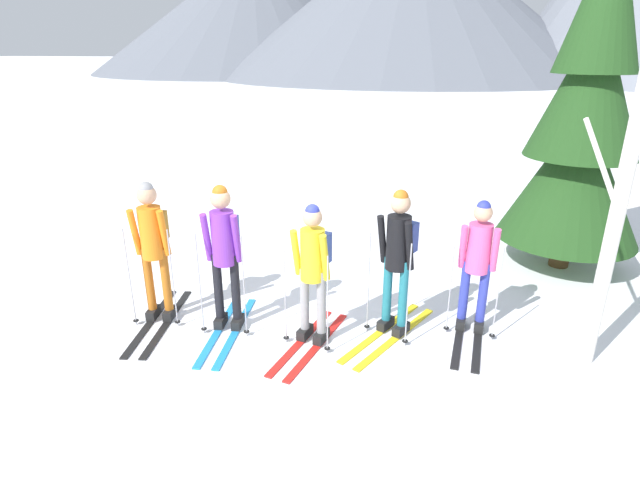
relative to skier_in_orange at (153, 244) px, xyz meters
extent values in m
plane|color=white|center=(1.84, 0.18, -1.04)|extent=(400.00, 400.00, 0.00)
cube|color=black|center=(0.13, -0.09, -1.03)|extent=(0.42, 1.69, 0.02)
cube|color=black|center=(-0.09, -0.13, -1.03)|extent=(0.42, 1.69, 0.02)
cube|color=black|center=(0.11, 0.01, -0.96)|extent=(0.16, 0.28, 0.12)
cylinder|color=#B76019|center=(0.11, 0.01, -0.49)|extent=(0.11, 0.11, 0.87)
cube|color=black|center=(-0.11, -0.03, -0.96)|extent=(0.16, 0.28, 0.12)
cylinder|color=#B76019|center=(-0.11, -0.03, -0.49)|extent=(0.11, 0.11, 0.87)
cylinder|color=orange|center=(0.00, -0.01, 0.15)|extent=(0.28, 0.28, 0.65)
sphere|color=tan|center=(0.00, -0.01, 0.63)|extent=(0.23, 0.23, 0.23)
sphere|color=gray|center=(0.00, -0.01, 0.70)|extent=(0.18, 0.18, 0.18)
cylinder|color=orange|center=(0.19, -0.03, 0.17)|extent=(0.12, 0.22, 0.62)
cylinder|color=orange|center=(-0.16, -0.10, 0.17)|extent=(0.12, 0.22, 0.62)
cylinder|color=#A5A5AD|center=(0.30, -0.13, -0.39)|extent=(0.02, 0.02, 1.30)
cylinder|color=black|center=(0.30, -0.13, -0.98)|extent=(0.07, 0.07, 0.01)
cylinder|color=#A5A5AD|center=(-0.23, -0.24, -0.39)|extent=(0.02, 0.02, 1.30)
cylinder|color=black|center=(-0.23, -0.24, -0.98)|extent=(0.07, 0.07, 0.01)
cube|color=#99661E|center=(-0.03, 0.16, 0.18)|extent=(0.29, 0.21, 0.36)
cube|color=#1E84D1|center=(1.07, -0.07, -1.03)|extent=(0.31, 1.66, 0.02)
cube|color=#1E84D1|center=(0.85, -0.10, -1.03)|extent=(0.31, 1.66, 0.02)
cube|color=black|center=(1.06, 0.03, -0.96)|extent=(0.14, 0.27, 0.12)
cylinder|color=black|center=(1.06, 0.03, -0.49)|extent=(0.11, 0.11, 0.88)
cube|color=black|center=(0.84, 0.00, -0.96)|extent=(0.14, 0.27, 0.12)
cylinder|color=black|center=(0.84, 0.00, -0.49)|extent=(0.11, 0.11, 0.88)
cylinder|color=purple|center=(0.95, 0.01, 0.16)|extent=(0.28, 0.28, 0.66)
sphere|color=tan|center=(0.95, 0.01, 0.64)|extent=(0.24, 0.24, 0.24)
sphere|color=#B76019|center=(0.95, 0.01, 0.72)|extent=(0.18, 0.18, 0.18)
cylinder|color=purple|center=(1.13, -0.02, 0.18)|extent=(0.11, 0.22, 0.62)
cylinder|color=purple|center=(0.78, -0.07, 0.18)|extent=(0.11, 0.22, 0.62)
cylinder|color=#A5A5AD|center=(1.24, -0.13, -0.39)|extent=(0.02, 0.02, 1.32)
cylinder|color=black|center=(1.24, -0.13, -0.98)|extent=(0.07, 0.07, 0.01)
cylinder|color=#A5A5AD|center=(0.70, -0.20, -0.39)|extent=(0.02, 0.02, 1.32)
cylinder|color=black|center=(0.70, -0.20, -0.98)|extent=(0.07, 0.07, 0.01)
cube|color=#384C99|center=(0.92, 0.18, 0.19)|extent=(0.28, 0.19, 0.36)
cube|color=red|center=(2.14, -0.13, -1.03)|extent=(0.38, 1.57, 0.02)
cube|color=red|center=(1.92, -0.09, -1.03)|extent=(0.38, 1.57, 0.02)
cube|color=black|center=(2.16, -0.03, -0.96)|extent=(0.16, 0.28, 0.12)
cylinder|color=gray|center=(2.16, -0.03, -0.52)|extent=(0.11, 0.11, 0.81)
cube|color=black|center=(1.94, 0.01, -0.96)|extent=(0.16, 0.28, 0.12)
cylinder|color=gray|center=(1.94, 0.01, -0.52)|extent=(0.11, 0.11, 0.81)
cylinder|color=yellow|center=(2.05, -0.01, 0.07)|extent=(0.28, 0.28, 0.61)
sphere|color=tan|center=(2.05, -0.01, 0.52)|extent=(0.22, 0.22, 0.22)
sphere|color=#2D389E|center=(2.05, -0.01, 0.59)|extent=(0.16, 0.16, 0.16)
cylinder|color=yellow|center=(2.22, -0.11, 0.09)|extent=(0.11, 0.21, 0.58)
cylinder|color=yellow|center=(1.86, -0.04, 0.09)|extent=(0.11, 0.21, 0.58)
cylinder|color=#A5A5AD|center=(2.28, -0.24, -0.43)|extent=(0.02, 0.02, 1.22)
cylinder|color=black|center=(2.28, -0.24, -0.98)|extent=(0.07, 0.07, 0.01)
cylinder|color=#A5A5AD|center=(1.75, -0.14, -0.43)|extent=(0.02, 0.02, 1.22)
cylinder|color=black|center=(1.75, -0.14, -0.98)|extent=(0.07, 0.07, 0.01)
cube|color=#384C99|center=(2.08, 0.15, 0.10)|extent=(0.28, 0.21, 0.36)
cube|color=yellow|center=(3.02, 0.28, -1.03)|extent=(0.79, 1.63, 0.02)
cube|color=yellow|center=(2.82, 0.37, -1.03)|extent=(0.79, 1.63, 0.02)
cube|color=black|center=(3.06, 0.37, -0.96)|extent=(0.21, 0.28, 0.12)
cylinder|color=#1E6B7A|center=(3.06, 0.37, -0.49)|extent=(0.11, 0.11, 0.87)
cube|color=black|center=(2.86, 0.46, -0.96)|extent=(0.21, 0.28, 0.12)
cylinder|color=#1E6B7A|center=(2.86, 0.46, -0.49)|extent=(0.11, 0.11, 0.87)
cylinder|color=black|center=(2.96, 0.42, 0.15)|extent=(0.28, 0.28, 0.65)
sphere|color=tan|center=(2.96, 0.42, 0.62)|extent=(0.23, 0.23, 0.23)
sphere|color=#B76019|center=(2.96, 0.42, 0.69)|extent=(0.18, 0.18, 0.18)
cylinder|color=black|center=(3.10, 0.29, 0.16)|extent=(0.16, 0.22, 0.62)
cylinder|color=black|center=(2.77, 0.44, 0.16)|extent=(0.16, 0.22, 0.62)
cylinder|color=#A5A5AD|center=(3.14, 0.14, -0.39)|extent=(0.02, 0.02, 1.30)
cylinder|color=black|center=(3.14, 0.14, -0.98)|extent=(0.07, 0.07, 0.01)
cylinder|color=#A5A5AD|center=(2.64, 0.36, -0.39)|extent=(0.02, 0.02, 1.30)
cylinder|color=black|center=(2.64, 0.36, -0.98)|extent=(0.07, 0.07, 0.01)
cube|color=#384C99|center=(3.03, 0.57, 0.18)|extent=(0.30, 0.25, 0.36)
cube|color=black|center=(3.99, 0.63, -1.03)|extent=(0.21, 1.72, 0.02)
cube|color=black|center=(3.77, 0.64, -1.03)|extent=(0.21, 1.72, 0.02)
cube|color=black|center=(3.99, 0.72, -0.96)|extent=(0.13, 0.27, 0.12)
cylinder|color=#2D389E|center=(3.99, 0.72, -0.53)|extent=(0.11, 0.11, 0.80)
cube|color=black|center=(3.77, 0.74, -0.96)|extent=(0.13, 0.27, 0.12)
cylinder|color=#2D389E|center=(3.77, 0.74, -0.53)|extent=(0.11, 0.11, 0.80)
cylinder|color=#E55193|center=(3.88, 0.73, 0.05)|extent=(0.28, 0.28, 0.60)
sphere|color=tan|center=(3.88, 0.73, 0.49)|extent=(0.22, 0.22, 0.22)
sphere|color=#2D389E|center=(3.88, 0.73, 0.55)|extent=(0.16, 0.16, 0.16)
cylinder|color=#E55193|center=(4.06, 0.66, 0.07)|extent=(0.09, 0.20, 0.57)
cylinder|color=#E55193|center=(3.70, 0.68, 0.07)|extent=(0.09, 0.20, 0.57)
cylinder|color=#A5A5AD|center=(4.14, 0.53, -0.45)|extent=(0.02, 0.02, 1.19)
cylinder|color=black|center=(4.14, 0.53, -0.98)|extent=(0.07, 0.07, 0.01)
cylinder|color=#A5A5AD|center=(3.60, 0.57, -0.45)|extent=(0.02, 0.02, 1.19)
cylinder|color=black|center=(3.60, 0.57, -0.98)|extent=(0.07, 0.07, 0.01)
cube|color=maroon|center=(3.90, 0.90, 0.08)|extent=(0.27, 0.18, 0.36)
cylinder|color=#51381E|center=(5.31, 3.15, -0.56)|extent=(0.30, 0.30, 0.97)
cone|color=#1E4219|center=(5.31, 3.15, 0.47)|extent=(2.08, 2.08, 2.05)
cone|color=#1E4219|center=(5.31, 3.15, 1.77)|extent=(1.59, 1.59, 2.05)
cylinder|color=silver|center=(5.14, 0.35, 0.76)|extent=(0.15, 0.15, 3.60)
cylinder|color=silver|center=(4.96, 0.59, 1.16)|extent=(0.38, 0.55, 0.86)
cone|color=slate|center=(-25.39, 68.27, 7.02)|extent=(45.34, 45.34, 16.13)
camera|label=1|loc=(3.46, -5.08, 2.26)|focal=28.26mm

